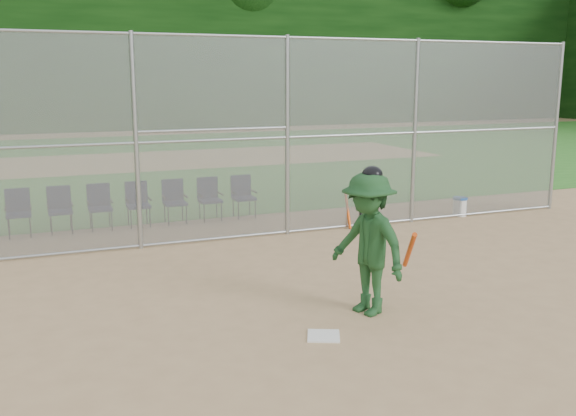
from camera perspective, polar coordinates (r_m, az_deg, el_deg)
name	(u,v)px	position (r m, az deg, el deg)	size (l,w,h in m)	color
ground	(360,326)	(8.56, 6.41, -10.38)	(100.00, 100.00, 0.00)	tan
grass_strip	(137,161)	(25.45, -13.29, 4.08)	(100.00, 100.00, 0.00)	#2A6E21
dirt_patch_far	(137,161)	(25.45, -13.29, 4.08)	(24.00, 24.00, 0.00)	tan
backstop_fence	(240,136)	(12.61, -4.31, 6.44)	(16.09, 0.09, 4.00)	gray
treeline	(122,18)	(27.33, -14.53, 16.07)	(81.00, 60.00, 11.00)	black
home_plate	(324,336)	(8.20, 3.18, -11.28)	(0.40, 0.40, 0.02)	white
batter_at_plate	(368,243)	(8.73, 7.14, -3.14)	(1.08, 1.43, 2.04)	#1C4822
water_cooler	(460,206)	(15.52, 15.03, 0.14)	(0.35, 0.35, 0.44)	white
spare_bats	(360,208)	(13.94, 6.41, -0.01)	(0.66, 0.39, 0.82)	#D84C14
chair_2	(19,213)	(14.07, -22.83, -0.45)	(0.54, 0.52, 0.96)	black
chair_3	(60,210)	(14.08, -19.58, -0.20)	(0.54, 0.52, 0.96)	black
chair_4	(100,207)	(14.13, -16.35, 0.04)	(0.54, 0.52, 0.96)	black
chair_5	(138,205)	(14.23, -13.15, 0.29)	(0.54, 0.52, 0.96)	black
chair_6	(175,202)	(14.37, -10.00, 0.52)	(0.54, 0.52, 0.96)	black
chair_7	(210,199)	(14.55, -6.92, 0.76)	(0.54, 0.52, 0.96)	black
chair_8	(244,197)	(14.78, -3.93, 0.98)	(0.54, 0.52, 0.96)	black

